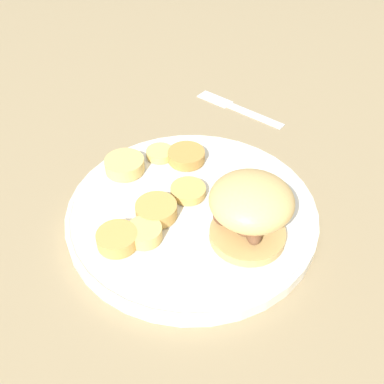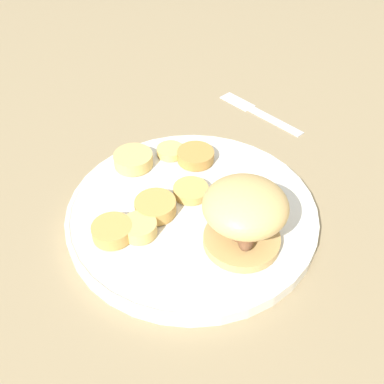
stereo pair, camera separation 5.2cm
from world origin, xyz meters
name	(u,v)px [view 1 (the left image)]	position (x,y,z in m)	size (l,w,h in m)	color
ground_plane	(192,218)	(0.00, 0.00, 0.00)	(4.00, 4.00, 0.00)	#937F5B
dinner_plate	(192,212)	(0.00, 0.00, 0.01)	(0.30, 0.30, 0.02)	white
sandwich	(250,209)	(0.03, 0.07, 0.06)	(0.09, 0.09, 0.08)	tan
potato_round_0	(188,191)	(-0.02, -0.01, 0.02)	(0.04, 0.04, 0.01)	tan
potato_round_1	(156,210)	(0.02, -0.04, 0.03)	(0.05, 0.05, 0.02)	tan
potato_round_2	(117,239)	(0.08, -0.06, 0.03)	(0.05, 0.05, 0.02)	tan
potato_round_3	(160,153)	(-0.08, -0.07, 0.02)	(0.04, 0.04, 0.01)	#DBB766
potato_round_4	(186,156)	(-0.09, -0.03, 0.03)	(0.05, 0.05, 0.01)	#BC8942
potato_round_5	(144,233)	(0.06, -0.04, 0.03)	(0.04, 0.04, 0.02)	#DBB766
potato_round_6	(125,165)	(-0.04, -0.10, 0.03)	(0.05, 0.05, 0.02)	#DBB766
fork	(238,108)	(-0.26, 0.01, 0.00)	(0.08, 0.16, 0.00)	silver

